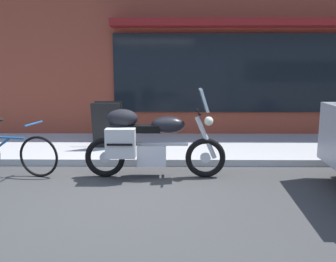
# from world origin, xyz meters

# --- Properties ---
(ground_plane) EXTENTS (80.00, 80.00, 0.00)m
(ground_plane) POSITION_xyz_m (0.00, 0.00, 0.00)
(ground_plane) COLOR #3B3B3B
(touring_motorcycle) EXTENTS (2.20, 0.66, 1.39)m
(touring_motorcycle) POSITION_xyz_m (0.17, 0.73, 0.60)
(touring_motorcycle) COLOR black
(touring_motorcycle) RESTS_ON ground_plane
(parked_bicycle) EXTENTS (1.64, 0.51, 0.92)m
(parked_bicycle) POSITION_xyz_m (-2.03, 0.85, 0.36)
(parked_bicycle) COLOR black
(parked_bicycle) RESTS_ON ground_plane
(sandwich_board_sign) EXTENTS (0.55, 0.41, 0.90)m
(sandwich_board_sign) POSITION_xyz_m (-0.72, 2.34, 0.58)
(sandwich_board_sign) COLOR black
(sandwich_board_sign) RESTS_ON sidewalk_curb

